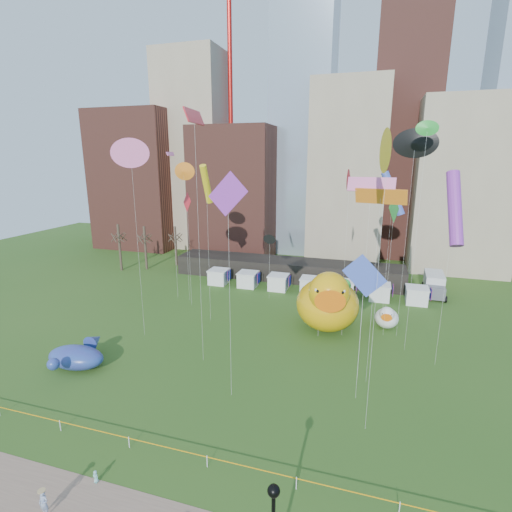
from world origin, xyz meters
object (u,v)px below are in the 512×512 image
(whale_inflatable, at_px, (77,356))
(toddler, at_px, (96,477))
(small_duck, at_px, (387,317))
(big_duck, at_px, (328,302))
(box_truck, at_px, (434,284))
(woman, at_px, (44,503))
(seahorse_green, at_px, (344,295))
(seahorse_purple, at_px, (319,299))

(whale_inflatable, relative_size, toddler, 8.86)
(small_duck, bearing_deg, whale_inflatable, -144.65)
(small_duck, xyz_separation_m, toddler, (-18.01, -29.48, -0.91))
(big_duck, xyz_separation_m, box_truck, (13.89, 17.48, -2.01))
(whale_inflatable, bearing_deg, woman, -58.70)
(woman, bearing_deg, small_duck, 60.25)
(box_truck, distance_m, toddler, 50.92)
(seahorse_green, xyz_separation_m, whale_inflatable, (-24.22, -14.60, -3.82))
(whale_inflatable, xyz_separation_m, woman, (9.94, -13.99, -0.32))
(toddler, bearing_deg, box_truck, 71.75)
(whale_inflatable, bearing_deg, toddler, -49.19)
(small_duck, bearing_deg, seahorse_green, -139.98)
(seahorse_green, bearing_deg, whale_inflatable, -133.25)
(big_duck, relative_size, seahorse_green, 1.55)
(woman, bearing_deg, toddler, 67.58)
(box_truck, xyz_separation_m, woman, (-26.30, -47.10, -0.72))
(seahorse_purple, distance_m, whale_inflatable, 25.75)
(seahorse_purple, bearing_deg, woman, -108.83)
(big_duck, xyz_separation_m, toddler, (-11.19, -26.82, -3.13))
(big_duck, height_order, seahorse_green, big_duck)
(seahorse_purple, bearing_deg, box_truck, 57.28)
(box_truck, height_order, toddler, box_truck)
(box_truck, relative_size, toddler, 8.67)
(whale_inflatable, bearing_deg, big_duck, 30.89)
(seahorse_purple, distance_m, toddler, 27.21)
(seahorse_green, distance_m, toddler, 29.27)
(small_duck, bearing_deg, toddler, -118.16)
(seahorse_green, relative_size, whale_inflatable, 0.92)
(big_duck, height_order, whale_inflatable, big_duck)
(small_duck, xyz_separation_m, seahorse_green, (-4.94, -3.69, 3.63))
(big_duck, height_order, seahorse_purple, big_duck)
(big_duck, xyz_separation_m, whale_inflatable, (-22.34, -15.63, -2.41))
(seahorse_green, height_order, box_truck, seahorse_green)
(big_duck, distance_m, woman, 32.23)
(small_duck, relative_size, box_truck, 0.54)
(small_duck, height_order, woman, small_duck)
(big_duck, xyz_separation_m, woman, (-12.40, -29.62, -2.73))
(whale_inflatable, height_order, box_truck, box_truck)
(seahorse_green, bearing_deg, woman, -100.87)
(seahorse_purple, bearing_deg, big_duck, 74.53)
(woman, relative_size, toddler, 1.96)
(small_duck, distance_m, woman, 37.57)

